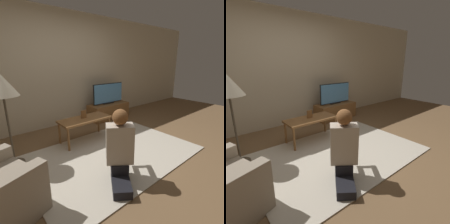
# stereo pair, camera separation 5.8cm
# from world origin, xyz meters

# --- Properties ---
(ground_plane) EXTENTS (10.00, 10.00, 0.00)m
(ground_plane) POSITION_xyz_m (0.00, 0.00, 0.00)
(ground_plane) COLOR brown
(wall_back) EXTENTS (10.00, 0.06, 2.60)m
(wall_back) POSITION_xyz_m (0.00, 1.93, 1.30)
(wall_back) COLOR beige
(wall_back) RESTS_ON ground_plane
(rug) EXTENTS (2.73, 1.84, 0.02)m
(rug) POSITION_xyz_m (0.00, 0.00, 0.01)
(rug) COLOR beige
(rug) RESTS_ON ground_plane
(tv_stand) EXTENTS (1.11, 0.46, 0.40)m
(tv_stand) POSITION_xyz_m (1.15, 1.54, 0.20)
(tv_stand) COLOR brown
(tv_stand) RESTS_ON ground_plane
(tv) EXTENTS (0.94, 0.08, 0.54)m
(tv) POSITION_xyz_m (1.15, 1.54, 0.68)
(tv) COLOR black
(tv) RESTS_ON tv_stand
(coffee_table) EXTENTS (0.97, 0.44, 0.46)m
(coffee_table) POSITION_xyz_m (-0.09, 0.73, 0.41)
(coffee_table) COLOR brown
(coffee_table) RESTS_ON ground_plane
(floor_lamp) EXTENTS (0.42, 0.42, 1.36)m
(floor_lamp) POSITION_xyz_m (-1.35, 0.72, 1.14)
(floor_lamp) COLOR #4C4233
(floor_lamp) RESTS_ON ground_plane
(person_kneeling) EXTENTS (0.67, 0.80, 0.95)m
(person_kneeling) POSITION_xyz_m (-0.39, -0.56, 0.48)
(person_kneeling) COLOR black
(person_kneeling) RESTS_ON rug
(picture_frame) EXTENTS (0.11, 0.01, 0.15)m
(picture_frame) POSITION_xyz_m (-0.10, 0.75, 0.54)
(picture_frame) COLOR brown
(picture_frame) RESTS_ON coffee_table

